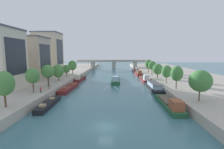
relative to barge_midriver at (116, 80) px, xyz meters
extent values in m
plane|color=#42757F|center=(-1.54, -42.75, -0.99)|extent=(400.00, 400.00, 0.00)
cube|color=#B7AD9E|center=(-35.68, 12.25, -0.02)|extent=(36.00, 170.00, 1.93)
cube|color=#B7AD9E|center=(32.59, 12.25, -0.02)|extent=(36.00, 170.00, 1.93)
cube|color=#235633|center=(0.00, 0.59, -0.35)|extent=(3.50, 17.94, 1.28)
cube|color=#235633|center=(0.08, 9.89, -0.22)|extent=(3.20, 1.29, 1.01)
cube|color=#235633|center=(0.00, 0.59, 0.32)|extent=(3.56, 17.94, 0.06)
cube|color=#9EBCD6|center=(-0.04, -5.50, 1.28)|extent=(2.55, 3.60, 1.86)
cube|color=black|center=(-0.03, -3.70, 1.56)|extent=(2.02, 0.05, 0.52)
cube|color=brown|center=(0.02, 2.38, 0.53)|extent=(2.69, 9.33, 0.36)
cylinder|color=#232328|center=(0.47, -4.79, 0.90)|extent=(0.07, 0.07, 1.10)
cube|color=silver|center=(0.23, -12.68, -0.97)|extent=(1.96, 5.88, 0.03)
cube|color=silver|center=(-3.37, -12.65, -0.97)|extent=(2.04, 5.86, 0.03)
cube|color=black|center=(-15.49, -32.85, -0.49)|extent=(2.59, 11.12, 1.00)
cube|color=black|center=(-15.71, -26.98, -0.39)|extent=(2.11, 1.29, 0.86)
cube|color=black|center=(-15.49, -32.85, 0.04)|extent=(2.63, 11.12, 0.06)
cube|color=tan|center=(-15.58, -30.42, 0.27)|extent=(1.12, 0.94, 0.40)
cube|color=tan|center=(-15.37, -35.94, 0.31)|extent=(1.24, 1.14, 0.48)
cylinder|color=#232328|center=(-15.04, -36.14, 0.62)|extent=(0.07, 0.07, 1.10)
cube|color=maroon|center=(-15.71, -15.80, -0.40)|extent=(3.08, 14.82, 1.17)
cube|color=maroon|center=(-15.53, -8.07, -0.29)|extent=(2.63, 1.30, 0.95)
cube|color=maroon|center=(-15.71, -15.80, 0.21)|extent=(3.13, 14.82, 0.06)
cube|color=#9E5133|center=(-15.63, -12.55, 0.44)|extent=(1.39, 0.93, 0.40)
cube|color=#9E5133|center=(-15.80, -19.93, 0.48)|extent=(1.53, 1.13, 0.48)
cylinder|color=#232328|center=(-15.40, -20.23, 0.79)|extent=(0.07, 0.07, 1.10)
cube|color=maroon|center=(-15.93, 2.23, -0.36)|extent=(2.78, 12.48, 1.26)
cube|color=maroon|center=(-15.68, 8.77, -0.23)|extent=(2.22, 1.35, 1.00)
cube|color=maroon|center=(-15.93, 2.23, 0.31)|extent=(2.82, 12.48, 0.06)
cube|color=beige|center=(-16.10, -1.98, 1.29)|extent=(1.81, 2.55, 1.90)
cube|color=black|center=(-16.05, -0.73, 1.57)|extent=(1.37, 0.08, 0.53)
cube|color=brown|center=(-15.89, 3.47, 0.52)|extent=(2.04, 6.51, 0.36)
cylinder|color=#232328|center=(-15.74, -1.50, 0.89)|extent=(0.07, 0.07, 1.10)
cube|color=#235633|center=(12.31, -31.93, -0.53)|extent=(3.02, 14.50, 0.92)
cube|color=#235633|center=(12.35, -24.34, -0.44)|extent=(2.80, 1.22, 0.82)
cube|color=#235633|center=(12.31, -31.93, -0.04)|extent=(3.08, 14.50, 0.06)
cube|color=#9E5133|center=(12.28, -36.86, 0.97)|extent=(2.22, 2.91, 1.96)
cube|color=black|center=(12.29, -35.40, 1.26)|extent=(1.77, 0.04, 0.55)
cube|color=brown|center=(12.32, -30.48, 0.17)|extent=(2.34, 7.54, 0.36)
cylinder|color=#232328|center=(12.73, -36.28, 0.54)|extent=(0.07, 0.07, 1.10)
cube|color=black|center=(12.97, -15.00, -0.43)|extent=(3.60, 15.37, 1.13)
cube|color=black|center=(12.81, -6.99, -0.31)|extent=(3.16, 1.30, 0.93)
cube|color=black|center=(12.97, -15.00, 0.17)|extent=(3.66, 15.37, 0.06)
cube|color=#9EBCD6|center=(12.98, -15.76, 0.86)|extent=(2.90, 9.85, 1.32)
cube|color=#4C4C51|center=(12.98, -15.76, 1.56)|extent=(3.10, 10.15, 0.08)
cylinder|color=#232328|center=(13.55, -19.58, 0.75)|extent=(0.07, 0.07, 1.10)
cube|color=maroon|center=(12.97, 2.77, -0.38)|extent=(3.40, 15.93, 1.22)
cube|color=maroon|center=(13.24, 11.03, -0.26)|extent=(2.78, 1.34, 0.98)
cube|color=maroon|center=(12.97, 2.77, 0.26)|extent=(3.45, 15.93, 0.06)
cube|color=white|center=(12.80, -2.62, 1.41)|extent=(2.26, 3.24, 2.23)
cube|color=black|center=(12.85, -1.03, 1.74)|extent=(1.73, 0.09, 0.63)
cube|color=brown|center=(13.02, 4.35, 0.47)|extent=(2.51, 8.31, 0.36)
cylinder|color=#232328|center=(13.25, -2.00, 0.84)|extent=(0.07, 0.07, 1.10)
cube|color=maroon|center=(12.75, 21.59, -0.35)|extent=(3.18, 13.43, 1.28)
cube|color=maroon|center=(12.57, 28.62, -0.22)|extent=(2.73, 1.33, 1.01)
cube|color=maroon|center=(12.75, 21.59, 0.32)|extent=(3.24, 13.43, 0.06)
cube|color=#9E5133|center=(12.86, 17.05, 1.23)|extent=(2.20, 2.73, 1.76)
cube|color=black|center=(12.83, 18.39, 1.49)|extent=(1.71, 0.07, 0.49)
cube|color=brown|center=(12.71, 22.92, 0.53)|extent=(2.39, 7.00, 0.36)
cylinder|color=#232328|center=(13.27, 17.59, 0.90)|extent=(0.07, 0.07, 1.10)
cube|color=#1E284C|center=(12.30, 37.86, -0.43)|extent=(2.07, 10.78, 1.12)
cube|color=#1E284C|center=(12.36, 43.58, -0.31)|extent=(1.86, 1.26, 0.93)
cube|color=#1E284C|center=(12.30, 37.86, 0.17)|extent=(2.11, 10.78, 0.06)
cube|color=#9E5133|center=(12.29, 37.32, 0.87)|extent=(1.68, 6.90, 1.36)
cube|color=#4C4C51|center=(12.29, 37.32, 1.59)|extent=(1.79, 7.11, 0.08)
cylinder|color=#232328|center=(12.55, 34.63, 0.75)|extent=(0.07, 0.07, 1.10)
cylinder|color=brown|center=(-21.08, -38.92, 2.61)|extent=(0.37, 0.37, 3.33)
ellipsoid|color=#4C8942|center=(-21.08, -38.92, 5.58)|extent=(3.75, 3.75, 4.74)
cylinder|color=brown|center=(-21.64, -27.48, 2.64)|extent=(0.30, 0.30, 3.39)
ellipsoid|color=#4C8942|center=(-21.64, -27.48, 5.44)|extent=(3.54, 3.54, 4.02)
cylinder|color=brown|center=(-21.11, -19.42, 2.74)|extent=(0.40, 0.40, 3.59)
ellipsoid|color=#4C8942|center=(-21.11, -19.42, 5.68)|extent=(3.98, 3.98, 4.15)
cylinder|color=brown|center=(-21.56, -9.49, 2.15)|extent=(0.31, 0.31, 2.41)
ellipsoid|color=#4C8942|center=(-21.56, -9.49, 4.73)|extent=(3.98, 3.98, 5.03)
cylinder|color=brown|center=(-21.92, 1.66, 2.19)|extent=(0.25, 0.25, 2.49)
ellipsoid|color=#4C8942|center=(-21.92, 1.66, 4.48)|extent=(3.38, 3.38, 3.79)
cylinder|color=brown|center=(-21.78, 11.02, 2.43)|extent=(0.34, 0.34, 2.98)
ellipsoid|color=#4C8942|center=(-21.78, 11.02, 5.29)|extent=(4.15, 4.15, 4.98)
cylinder|color=brown|center=(18.15, -34.09, 2.52)|extent=(0.27, 0.27, 3.14)
ellipsoid|color=#427F3D|center=(18.15, -34.09, 5.37)|extent=(4.64, 4.64, 4.67)
cylinder|color=brown|center=(17.75, -21.96, 2.59)|extent=(0.29, 0.29, 3.29)
ellipsoid|color=#427F3D|center=(17.75, -21.96, 5.45)|extent=(3.50, 3.50, 4.43)
cylinder|color=brown|center=(17.80, -12.61, 2.37)|extent=(0.28, 0.28, 2.86)
ellipsoid|color=#427F3D|center=(17.80, -12.61, 5.00)|extent=(3.54, 3.54, 4.35)
cylinder|color=brown|center=(17.62, -1.49, 2.22)|extent=(0.38, 0.38, 2.56)
ellipsoid|color=#427F3D|center=(17.62, -1.49, 4.74)|extent=(4.20, 4.20, 4.51)
cylinder|color=brown|center=(17.72, 9.27, 2.63)|extent=(0.31, 0.31, 3.38)
ellipsoid|color=#427F3D|center=(17.72, 9.27, 5.49)|extent=(3.87, 3.87, 4.23)
cylinder|color=brown|center=(18.18, 20.32, 2.51)|extent=(0.38, 0.38, 3.14)
ellipsoid|color=#427F3D|center=(18.18, 20.32, 5.43)|extent=(3.86, 3.86, 4.89)
cylinder|color=black|center=(-19.37, -23.10, 2.94)|extent=(0.11, 0.11, 3.99)
sphere|color=#EAE5C6|center=(-19.37, -23.10, 5.07)|extent=(0.28, 0.28, 0.28)
cylinder|color=black|center=(-19.37, -23.10, 1.04)|extent=(0.22, 0.22, 0.20)
cube|color=#232833|center=(-27.99, -23.42, 10.31)|extent=(0.04, 9.29, 10.22)
cube|color=#B2A38E|center=(-33.65, -7.07, 9.02)|extent=(13.02, 11.13, 16.16)
cube|color=#4C515B|center=(-33.65, -7.07, 17.35)|extent=(13.41, 11.46, 0.50)
cube|color=#232833|center=(-27.12, -7.07, 9.83)|extent=(0.04, 8.90, 9.69)
cube|color=beige|center=(-33.65, 10.86, 10.97)|extent=(11.81, 10.45, 20.06)
cube|color=#565B66|center=(-33.65, 10.86, 21.26)|extent=(12.16, 10.76, 0.50)
cube|color=#232833|center=(-27.73, 10.86, 11.98)|extent=(0.04, 8.36, 12.04)
cube|color=#9E998E|center=(-1.54, 53.79, 5.17)|extent=(56.27, 4.40, 0.60)
cube|color=#9E998E|center=(-1.54, 51.79, 5.92)|extent=(56.27, 0.30, 0.90)
cube|color=#9E998E|center=(-1.54, 55.79, 5.92)|extent=(56.27, 0.30, 0.90)
cube|color=#9E998E|center=(-17.68, 53.79, 1.94)|extent=(2.80, 3.60, 5.86)
cube|color=#9E998E|center=(-1.54, 53.79, 1.94)|extent=(2.80, 3.60, 5.86)
cube|color=#9E998E|center=(14.59, 53.79, 1.94)|extent=(2.80, 3.60, 5.86)
cylinder|color=#2D2D38|center=(-19.66, -27.69, 1.36)|extent=(0.13, 0.13, 0.84)
cylinder|color=#2D2D38|center=(-19.59, -27.51, 1.36)|extent=(0.13, 0.13, 0.84)
cube|color=#DB3838|center=(-19.63, -27.60, 2.06)|extent=(0.31, 0.39, 0.56)
sphere|color=tan|center=(-19.63, -27.60, 2.46)|extent=(0.21, 0.21, 0.21)
cylinder|color=#DB3838|center=(-19.71, -27.80, 2.06)|extent=(0.09, 0.09, 0.54)
cylinder|color=#DB3838|center=(-19.54, -27.40, 2.06)|extent=(0.09, 0.09, 0.54)
camera|label=1|loc=(0.15, -67.75, 11.17)|focal=25.35mm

